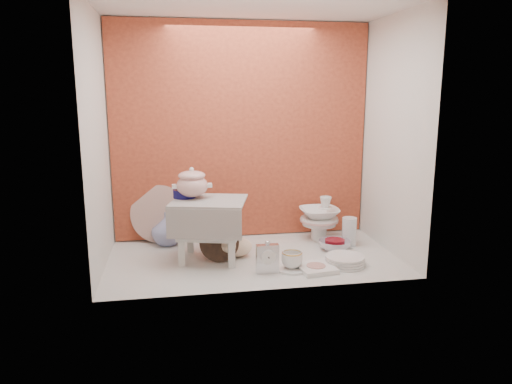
% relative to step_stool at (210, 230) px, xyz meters
% --- Properties ---
extents(ground, '(1.80, 1.80, 0.00)m').
position_rel_step_stool_xyz_m(ground, '(0.27, -0.02, -0.19)').
color(ground, silver).
rests_on(ground, ground).
extents(niche_shell, '(1.86, 1.03, 1.53)m').
position_rel_step_stool_xyz_m(niche_shell, '(0.27, 0.16, 0.74)').
color(niche_shell, '#BD512F').
rests_on(niche_shell, ground).
extents(step_stool, '(0.52, 0.47, 0.38)m').
position_rel_step_stool_xyz_m(step_stool, '(0.00, 0.00, 0.00)').
color(step_stool, silver).
rests_on(step_stool, ground).
extents(soup_tureen, '(0.27, 0.27, 0.20)m').
position_rel_step_stool_xyz_m(soup_tureen, '(-0.10, 0.07, 0.29)').
color(soup_tureen, white).
rests_on(soup_tureen, step_stool).
extents(cobalt_bowl, '(0.18, 0.18, 0.05)m').
position_rel_step_stool_xyz_m(cobalt_bowl, '(-0.14, 0.10, 0.22)').
color(cobalt_bowl, '#0C0949').
rests_on(cobalt_bowl, step_stool).
extents(floral_platter, '(0.41, 0.15, 0.40)m').
position_rel_step_stool_xyz_m(floral_platter, '(-0.31, 0.42, 0.01)').
color(floral_platter, beige).
rests_on(floral_platter, ground).
extents(blue_white_vase, '(0.25, 0.25, 0.23)m').
position_rel_step_stool_xyz_m(blue_white_vase, '(-0.26, 0.35, -0.08)').
color(blue_white_vase, silver).
rests_on(blue_white_vase, ground).
extents(lacquer_tray, '(0.25, 0.11, 0.23)m').
position_rel_step_stool_xyz_m(lacquer_tray, '(0.06, -0.03, -0.07)').
color(lacquer_tray, black).
rests_on(lacquer_tray, ground).
extents(mantel_clock, '(0.13, 0.05, 0.19)m').
position_rel_step_stool_xyz_m(mantel_clock, '(0.31, -0.28, -0.10)').
color(mantel_clock, silver).
rests_on(mantel_clock, ground).
extents(plush_pig, '(0.28, 0.24, 0.14)m').
position_rel_step_stool_xyz_m(plush_pig, '(0.17, 0.02, -0.12)').
color(plush_pig, beige).
rests_on(plush_pig, ground).
extents(teacup_saucer, '(0.22, 0.22, 0.01)m').
position_rel_step_stool_xyz_m(teacup_saucer, '(0.46, -0.26, -0.18)').
color(teacup_saucer, white).
rests_on(teacup_saucer, ground).
extents(gold_rim_teacup, '(0.13, 0.13, 0.10)m').
position_rel_step_stool_xyz_m(gold_rim_teacup, '(0.46, -0.26, -0.13)').
color(gold_rim_teacup, white).
rests_on(gold_rim_teacup, teacup_saucer).
extents(lattice_dish, '(0.23, 0.23, 0.03)m').
position_rel_step_stool_xyz_m(lattice_dish, '(0.60, -0.29, -0.18)').
color(lattice_dish, white).
rests_on(lattice_dish, ground).
extents(dinner_plate_stack, '(0.26, 0.26, 0.06)m').
position_rel_step_stool_xyz_m(dinner_plate_stack, '(0.79, -0.24, -0.16)').
color(dinner_plate_stack, white).
rests_on(dinner_plate_stack, ground).
extents(crystal_bowl, '(0.25, 0.25, 0.07)m').
position_rel_step_stool_xyz_m(crystal_bowl, '(0.83, 0.04, -0.16)').
color(crystal_bowl, silver).
rests_on(crystal_bowl, ground).
extents(clear_glass_vase, '(0.12, 0.12, 0.19)m').
position_rel_step_stool_xyz_m(clear_glass_vase, '(0.95, 0.12, -0.09)').
color(clear_glass_vase, silver).
rests_on(clear_glass_vase, ground).
extents(porcelain_tower, '(0.28, 0.28, 0.31)m').
position_rel_step_stool_xyz_m(porcelain_tower, '(0.79, 0.28, -0.03)').
color(porcelain_tower, white).
rests_on(porcelain_tower, ground).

